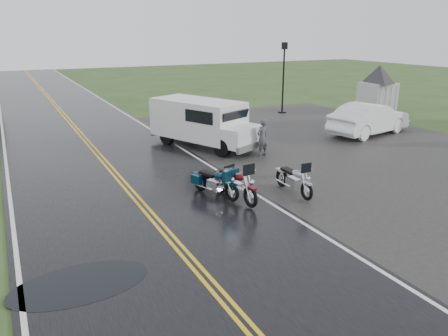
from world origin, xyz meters
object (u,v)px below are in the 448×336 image
at_px(visitor_center, 379,77).
at_px(motorcycle_red, 251,189).
at_px(van_white, 222,132).
at_px(person_at_van, 262,138).
at_px(sedan_white, 369,119).
at_px(motorcycle_teal, 232,185).
at_px(motorcycle_silver, 307,184).
at_px(lamp_post_far_right, 283,78).

bearing_deg(visitor_center, motorcycle_red, -146.04).
distance_m(van_white, person_at_van, 1.83).
bearing_deg(sedan_white, motorcycle_teal, 104.44).
relative_size(van_white, sedan_white, 1.14).
height_order(motorcycle_red, sedan_white, sedan_white).
bearing_deg(sedan_white, person_at_van, 86.91).
bearing_deg(motorcycle_silver, motorcycle_red, 173.24).
relative_size(person_at_van, lamp_post_far_right, 0.35).
height_order(motorcycle_teal, sedan_white, sedan_white).
height_order(visitor_center, van_white, visitor_center).
bearing_deg(person_at_van, motorcycle_silver, 57.47).
bearing_deg(motorcycle_silver, person_at_van, 75.32).
xyz_separation_m(motorcycle_silver, person_at_van, (1.62, 5.41, 0.22)).
distance_m(motorcycle_silver, lamp_post_far_right, 16.59).
bearing_deg(visitor_center, van_white, -159.27).
bearing_deg(motorcycle_silver, motorcycle_teal, 157.34).
bearing_deg(visitor_center, motorcycle_silver, -141.97).
height_order(person_at_van, lamp_post_far_right, lamp_post_far_right).
relative_size(motorcycle_silver, person_at_van, 1.25).
distance_m(motorcycle_teal, van_white, 5.49).
distance_m(van_white, sedan_white, 9.18).
bearing_deg(motorcycle_silver, visitor_center, 40.00).
bearing_deg(person_at_van, sedan_white, 172.13).
relative_size(motorcycle_red, sedan_white, 0.46).
distance_m(motorcycle_teal, person_at_van, 5.85).
height_order(visitor_center, motorcycle_red, visitor_center).
bearing_deg(person_at_van, van_white, -36.43).
bearing_deg(lamp_post_far_right, visitor_center, -19.83).
bearing_deg(motorcycle_red, motorcycle_teal, 106.00).
xyz_separation_m(motorcycle_silver, van_white, (-0.07, 6.04, 0.54)).
distance_m(motorcycle_teal, lamp_post_far_right, 17.06).
height_order(van_white, lamp_post_far_right, lamp_post_far_right).
relative_size(motorcycle_silver, lamp_post_far_right, 0.44).
relative_size(motorcycle_teal, sedan_white, 0.41).
bearing_deg(sedan_white, lamp_post_far_right, -7.42).
distance_m(van_white, lamp_post_far_right, 11.89).
bearing_deg(lamp_post_far_right, motorcycle_silver, -121.49).
height_order(motorcycle_silver, van_white, van_white).
relative_size(motorcycle_teal, lamp_post_far_right, 0.44).
height_order(person_at_van, sedan_white, sedan_white).
xyz_separation_m(sedan_white, lamp_post_far_right, (-0.49, 7.60, 1.54)).
bearing_deg(van_white, lamp_post_far_right, 19.38).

